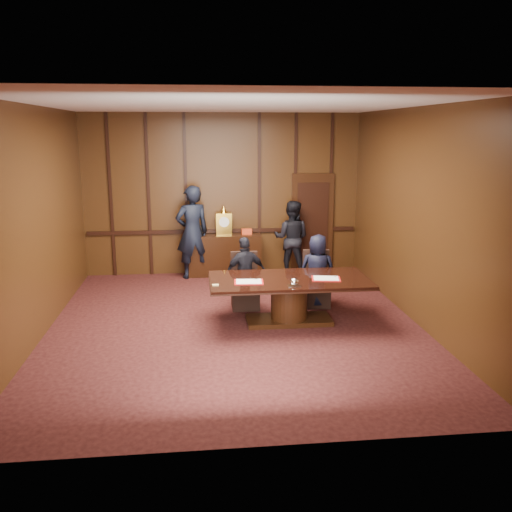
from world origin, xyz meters
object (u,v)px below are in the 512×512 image
at_px(signatory_left, 245,273).
at_px(sideboard, 224,253).
at_px(conference_table, 289,293).
at_px(witness_right, 291,238).
at_px(signatory_right, 317,271).
at_px(witness_left, 192,232).

bearing_deg(signatory_left, sideboard, -99.09).
bearing_deg(conference_table, signatory_left, 129.09).
relative_size(signatory_left, witness_right, 0.79).
height_order(signatory_right, witness_right, witness_right).
relative_size(conference_table, signatory_left, 2.01).
bearing_deg(witness_left, conference_table, 99.40).
distance_m(conference_table, signatory_right, 1.04).
xyz_separation_m(witness_left, witness_right, (2.15, 0.00, -0.18)).
xyz_separation_m(signatory_left, signatory_right, (1.30, 0.00, 0.01)).
bearing_deg(signatory_left, signatory_right, 164.98).
bearing_deg(conference_table, witness_right, 79.42).
bearing_deg(signatory_right, sideboard, -41.18).
bearing_deg(sideboard, signatory_left, -84.07).
height_order(conference_table, witness_right, witness_right).
height_order(signatory_right, witness_left, witness_left).
distance_m(sideboard, conference_table, 3.32).
distance_m(conference_table, witness_left, 3.46).
bearing_deg(signatory_right, signatory_left, 15.93).
xyz_separation_m(conference_table, signatory_left, (-0.65, 0.80, 0.14)).
height_order(conference_table, signatory_left, signatory_left).
bearing_deg(witness_right, witness_left, 20.47).
height_order(conference_table, witness_left, witness_left).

